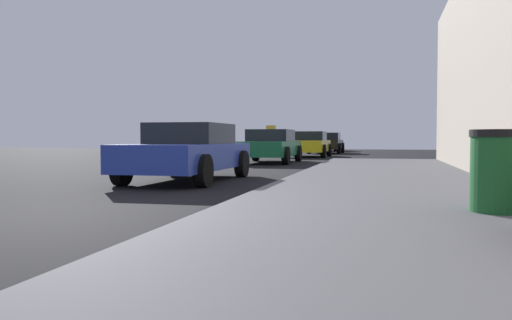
{
  "coord_description": "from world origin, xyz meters",
  "views": [
    {
      "loc": [
        3.94,
        -5.3,
        0.95
      ],
      "look_at": [
        2.17,
        2.17,
        0.63
      ],
      "focal_mm": 37.93,
      "sensor_mm": 36.0,
      "label": 1
    }
  ],
  "objects_px": {
    "car_yellow": "(308,144)",
    "car_blue": "(188,152)",
    "trash_bin": "(501,170)",
    "car_green": "(270,146)",
    "car_red": "(326,142)",
    "car_black": "(326,143)"
  },
  "relations": [
    {
      "from": "trash_bin",
      "to": "car_yellow",
      "type": "xyz_separation_m",
      "value": [
        -4.94,
        20.73,
        0.05
      ]
    },
    {
      "from": "car_green",
      "to": "car_yellow",
      "type": "distance_m",
      "value": 6.74
    },
    {
      "from": "trash_bin",
      "to": "car_yellow",
      "type": "relative_size",
      "value": 0.2
    },
    {
      "from": "car_black",
      "to": "car_red",
      "type": "bearing_deg",
      "value": -83.68
    },
    {
      "from": "car_black",
      "to": "car_red",
      "type": "distance_m",
      "value": 6.4
    },
    {
      "from": "car_blue",
      "to": "car_yellow",
      "type": "xyz_separation_m",
      "value": [
        0.5,
        15.74,
        0.0
      ]
    },
    {
      "from": "car_yellow",
      "to": "car_blue",
      "type": "bearing_deg",
      "value": 88.2
    },
    {
      "from": "car_green",
      "to": "car_red",
      "type": "distance_m",
      "value": 19.71
    },
    {
      "from": "trash_bin",
      "to": "car_blue",
      "type": "bearing_deg",
      "value": 137.42
    },
    {
      "from": "car_black",
      "to": "car_red",
      "type": "xyz_separation_m",
      "value": [
        -0.7,
        6.36,
        -0.0
      ]
    },
    {
      "from": "car_black",
      "to": "car_red",
      "type": "height_order",
      "value": "same"
    },
    {
      "from": "car_green",
      "to": "car_black",
      "type": "bearing_deg",
      "value": -93.27
    },
    {
      "from": "car_blue",
      "to": "car_green",
      "type": "height_order",
      "value": "car_green"
    },
    {
      "from": "car_blue",
      "to": "car_red",
      "type": "xyz_separation_m",
      "value": [
        -0.0,
        28.72,
        -0.0
      ]
    },
    {
      "from": "car_green",
      "to": "car_red",
      "type": "bearing_deg",
      "value": -90.17
    },
    {
      "from": "trash_bin",
      "to": "car_blue",
      "type": "distance_m",
      "value": 7.38
    },
    {
      "from": "trash_bin",
      "to": "car_red",
      "type": "distance_m",
      "value": 34.15
    },
    {
      "from": "car_yellow",
      "to": "car_black",
      "type": "bearing_deg",
      "value": -91.8
    },
    {
      "from": "car_green",
      "to": "car_black",
      "type": "height_order",
      "value": "car_green"
    },
    {
      "from": "trash_bin",
      "to": "car_black",
      "type": "distance_m",
      "value": 27.76
    },
    {
      "from": "car_black",
      "to": "car_green",
      "type": "bearing_deg",
      "value": 86.73
    },
    {
      "from": "car_red",
      "to": "car_black",
      "type": "bearing_deg",
      "value": 96.32
    }
  ]
}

